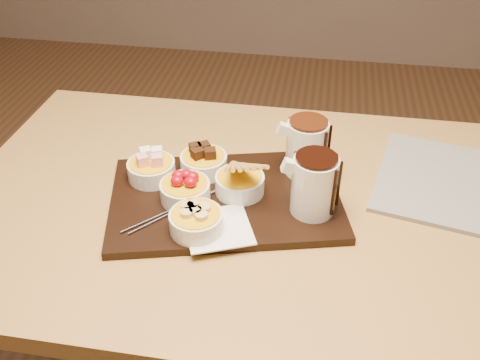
% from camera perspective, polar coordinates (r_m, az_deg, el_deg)
% --- Properties ---
extents(dining_table, '(1.20, 0.80, 0.75)m').
position_cam_1_polar(dining_table, '(1.17, 0.58, -5.81)').
color(dining_table, '#A57D3D').
rests_on(dining_table, ground).
extents(serving_board, '(0.52, 0.41, 0.02)m').
position_cam_1_polar(serving_board, '(1.09, -1.56, -2.02)').
color(serving_board, black).
rests_on(serving_board, dining_table).
extents(napkin, '(0.16, 0.16, 0.00)m').
position_cam_1_polar(napkin, '(1.00, -2.35, -5.13)').
color(napkin, white).
rests_on(napkin, serving_board).
extents(bowl_marshmallows, '(0.10, 0.10, 0.04)m').
position_cam_1_polar(bowl_marshmallows, '(1.13, -9.41, 1.05)').
color(bowl_marshmallows, silver).
rests_on(bowl_marshmallows, serving_board).
extents(bowl_cake, '(0.10, 0.10, 0.04)m').
position_cam_1_polar(bowl_cake, '(1.14, -3.88, 1.77)').
color(bowl_cake, silver).
rests_on(bowl_cake, serving_board).
extents(bowl_strawberries, '(0.10, 0.10, 0.04)m').
position_cam_1_polar(bowl_strawberries, '(1.06, -5.87, -1.22)').
color(bowl_strawberries, silver).
rests_on(bowl_strawberries, serving_board).
extents(bowl_biscotti, '(0.10, 0.10, 0.04)m').
position_cam_1_polar(bowl_biscotti, '(1.08, -0.03, -0.44)').
color(bowl_biscotti, silver).
rests_on(bowl_biscotti, serving_board).
extents(bowl_bananas, '(0.10, 0.10, 0.04)m').
position_cam_1_polar(bowl_bananas, '(0.99, -4.69, -4.49)').
color(bowl_bananas, silver).
rests_on(bowl_bananas, serving_board).
extents(pitcher_dark_chocolate, '(0.10, 0.10, 0.12)m').
position_cam_1_polar(pitcher_dark_chocolate, '(1.02, 7.90, -0.57)').
color(pitcher_dark_chocolate, silver).
rests_on(pitcher_dark_chocolate, serving_board).
extents(pitcher_milk_chocolate, '(0.10, 0.10, 0.12)m').
position_cam_1_polar(pitcher_milk_chocolate, '(1.12, 7.10, 3.41)').
color(pitcher_milk_chocolate, silver).
rests_on(pitcher_milk_chocolate, serving_board).
extents(fondue_skewers, '(0.21, 0.20, 0.01)m').
position_cam_1_polar(fondue_skewers, '(1.06, -6.36, -2.73)').
color(fondue_skewers, silver).
rests_on(fondue_skewers, serving_board).
extents(newspaper, '(0.44, 0.38, 0.01)m').
position_cam_1_polar(newspaper, '(1.22, 23.54, -0.76)').
color(newspaper, beige).
rests_on(newspaper, dining_table).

